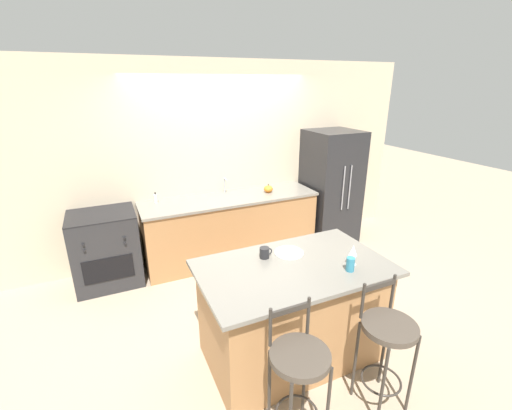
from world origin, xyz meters
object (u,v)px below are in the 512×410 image
Objects in this scene: bar_stool_near at (299,370)px; tumbler_cup at (350,264)px; dinner_plate at (289,252)px; soap_bottle at (156,198)px; refrigerator at (330,187)px; oven_range at (106,249)px; pumpkin_decoration at (268,189)px; coffee_mug at (265,253)px; wine_glass at (353,251)px; bar_stool_far at (387,339)px.

tumbler_cup is (0.75, 0.45, 0.38)m from bar_stool_near.
dinner_plate is 1.83× the size of soap_bottle.
refrigerator reaches higher than dinner_plate.
pumpkin_decoration is at bearing -0.63° from oven_range.
refrigerator is 1.07m from pumpkin_decoration.
coffee_mug is at bearing 77.71° from bar_stool_near.
tumbler_cup is at bearing -122.74° from refrigerator.
pumpkin_decoration is at bearing 178.72° from refrigerator.
coffee_mug is at bearing 175.53° from dinner_plate.
wine_glass reaches higher than soap_bottle.
wine_glass reaches higher than pumpkin_decoration.
soap_bottle is (-1.26, 2.39, -0.10)m from wine_glass.
bar_stool_near reaches higher than coffee_mug.
soap_bottle is (0.68, 0.18, 0.50)m from oven_range.
tumbler_cup is at bearing 31.11° from bar_stool_near.
tumbler_cup reaches higher than bar_stool_near.
bar_stool_far is 7.22× the size of soap_bottle.
refrigerator is 13.50× the size of pumpkin_decoration.
bar_stool_far is at bearing -90.82° from tumbler_cup.
oven_range is 7.79× the size of tumbler_cup.
tumbler_cup is at bearing -57.23° from dinner_plate.
dinner_plate is at bearing 107.45° from bar_stool_far.
wine_glass is 1.26× the size of soap_bottle.
soap_bottle is (-0.42, 2.92, 0.36)m from bar_stool_near.
wine_glass is at bearing -62.26° from soap_bottle.
refrigerator reaches higher than wine_glass.
bar_stool_near is (-2.19, -2.69, -0.25)m from refrigerator.
oven_range is 3.50× the size of dinner_plate.
pumpkin_decoration reaches higher than oven_range.
bar_stool_far is at bearing -68.37° from soap_bottle.
dinner_plate is 0.57m from wine_glass.
bar_stool_near is 2.95m from pumpkin_decoration.
coffee_mug is at bearing 118.90° from bar_stool_far.
coffee_mug is at bearing -117.36° from pumpkin_decoration.
refrigerator is 1.65× the size of bar_stool_near.
bar_stool_near is 3.94× the size of dinner_plate.
pumpkin_decoration is (0.37, 2.26, -0.04)m from tumbler_cup.
soap_bottle is (-0.87, 1.99, 0.03)m from dinner_plate.
tumbler_cup reaches higher than bar_stool_far.
oven_range is at bearing 111.90° from bar_stool_near.
bar_stool_near is at bearing -115.51° from dinner_plate.
wine_glass is at bearing -48.82° from oven_range.
bar_stool_near is 0.74m from bar_stool_far.
coffee_mug is (1.31, -1.79, 0.52)m from oven_range.
bar_stool_far is 1.05m from dinner_plate.
refrigerator is at bearing -0.84° from oven_range.
refrigerator is at bearing 45.27° from dinner_plate.
wine_glass is at bearing 80.77° from bar_stool_far.
coffee_mug is 0.83× the size of soap_bottle.
coffee_mug reaches higher than dinner_plate.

